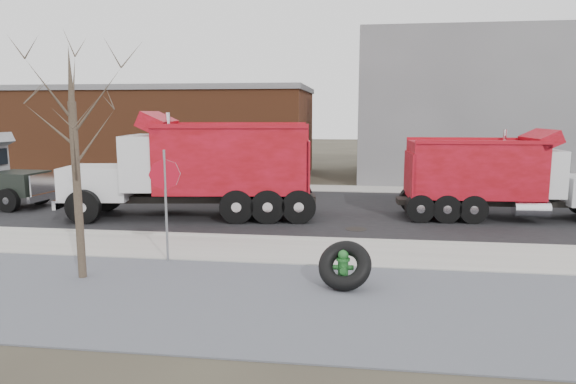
# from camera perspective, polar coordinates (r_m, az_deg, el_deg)

# --- Properties ---
(ground) EXTENTS (120.00, 120.00, 0.00)m
(ground) POSITION_cam_1_polar(r_m,az_deg,el_deg) (14.03, -4.90, -6.75)
(ground) COLOR #383328
(ground) RESTS_ON ground
(gravel_verge) EXTENTS (60.00, 5.00, 0.03)m
(gravel_verge) POSITION_cam_1_polar(r_m,az_deg,el_deg) (10.81, -9.01, -11.57)
(gravel_verge) COLOR gray
(gravel_verge) RESTS_ON ground
(sidewalk) EXTENTS (60.00, 2.50, 0.06)m
(sidewalk) POSITION_cam_1_polar(r_m,az_deg,el_deg) (14.26, -4.69, -6.36)
(sidewalk) COLOR #9E9B93
(sidewalk) RESTS_ON ground
(curb) EXTENTS (60.00, 0.15, 0.11)m
(curb) POSITION_cam_1_polar(r_m,az_deg,el_deg) (15.49, -3.66, -5.03)
(curb) COLOR #9E9B93
(curb) RESTS_ON ground
(road) EXTENTS (60.00, 9.40, 0.02)m
(road) POSITION_cam_1_polar(r_m,az_deg,el_deg) (20.07, -1.00, -1.94)
(road) COLOR black
(road) RESTS_ON ground
(far_sidewalk) EXTENTS (60.00, 2.00, 0.06)m
(far_sidewalk) POSITION_cam_1_polar(r_m,az_deg,el_deg) (25.64, 0.91, 0.47)
(far_sidewalk) COLOR #9E9B93
(far_sidewalk) RESTS_ON ground
(building_grey) EXTENTS (12.00, 10.00, 8.00)m
(building_grey) POSITION_cam_1_polar(r_m,az_deg,el_deg) (31.76, 18.82, 8.80)
(building_grey) COLOR gray
(building_grey) RESTS_ON ground
(building_brick) EXTENTS (20.20, 8.20, 5.30)m
(building_brick) POSITION_cam_1_polar(r_m,az_deg,el_deg) (32.88, -15.69, 6.58)
(building_brick) COLOR brown
(building_brick) RESTS_ON ground
(bare_tree) EXTENTS (3.20, 3.20, 5.20)m
(bare_tree) POSITION_cam_1_polar(r_m,az_deg,el_deg) (12.27, -22.71, 5.98)
(bare_tree) COLOR #382D23
(bare_tree) RESTS_ON ground
(fire_hydrant) EXTENTS (0.46, 0.45, 0.83)m
(fire_hydrant) POSITION_cam_1_polar(r_m,az_deg,el_deg) (11.36, 6.13, -8.53)
(fire_hydrant) COLOR #2B7336
(fire_hydrant) RESTS_ON ground
(truck_tire) EXTENTS (1.33, 1.20, 1.08)m
(truck_tire) POSITION_cam_1_polar(r_m,az_deg,el_deg) (11.19, 6.32, -8.11)
(truck_tire) COLOR black
(truck_tire) RESTS_ON ground
(stop_sign) EXTENTS (0.69, 0.41, 2.85)m
(stop_sign) POSITION_cam_1_polar(r_m,az_deg,el_deg) (13.10, -13.48, 0.59)
(stop_sign) COLOR gray
(stop_sign) RESTS_ON ground
(dump_truck_red_a) EXTENTS (7.79, 2.44, 3.13)m
(dump_truck_red_a) POSITION_cam_1_polar(r_m,az_deg,el_deg) (19.55, 22.50, 1.81)
(dump_truck_red_a) COLOR black
(dump_truck_red_a) RESTS_ON ground
(dump_truck_red_b) EXTENTS (9.01, 3.65, 3.74)m
(dump_truck_red_b) POSITION_cam_1_polar(r_m,az_deg,el_deg) (18.60, -9.67, 2.97)
(dump_truck_red_b) COLOR black
(dump_truck_red_b) RESTS_ON ground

